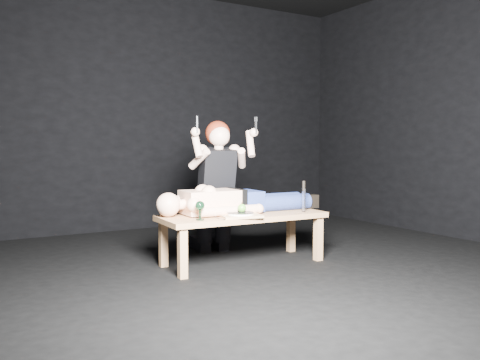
% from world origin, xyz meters
% --- Properties ---
extents(ground, '(5.00, 5.00, 0.00)m').
position_xyz_m(ground, '(0.00, 0.00, 0.00)').
color(ground, black).
rests_on(ground, ground).
extents(back_wall, '(5.00, 0.00, 5.00)m').
position_xyz_m(back_wall, '(0.00, 2.50, 1.50)').
color(back_wall, black).
rests_on(back_wall, ground).
extents(table, '(1.51, 0.62, 0.45)m').
position_xyz_m(table, '(-0.25, 0.20, 0.23)').
color(table, '#A8734D').
rests_on(table, ground).
extents(lying_man, '(1.50, 0.51, 0.26)m').
position_xyz_m(lying_man, '(-0.21, 0.32, 0.58)').
color(lying_man, beige).
rests_on(lying_man, table).
extents(kneeling_woman, '(0.81, 0.88, 1.33)m').
position_xyz_m(kneeling_woman, '(-0.25, 0.76, 0.67)').
color(kneeling_woman, black).
rests_on(kneeling_woman, ground).
extents(serving_tray, '(0.38, 0.31, 0.02)m').
position_xyz_m(serving_tray, '(-0.38, 0.04, 0.46)').
color(serving_tray, tan).
rests_on(serving_tray, table).
extents(plate, '(0.27, 0.27, 0.02)m').
position_xyz_m(plate, '(-0.38, 0.04, 0.48)').
color(plate, white).
rests_on(plate, serving_tray).
extents(apple, '(0.07, 0.07, 0.07)m').
position_xyz_m(apple, '(-0.36, 0.05, 0.52)').
color(apple, '#419429').
rests_on(apple, plate).
extents(goblet, '(0.08, 0.08, 0.16)m').
position_xyz_m(goblet, '(-0.75, 0.05, 0.53)').
color(goblet, black).
rests_on(goblet, table).
extents(fork_flat, '(0.01, 0.16, 0.01)m').
position_xyz_m(fork_flat, '(-0.58, 0.03, 0.45)').
color(fork_flat, '#B2B2B7').
rests_on(fork_flat, table).
extents(knife_flat, '(0.09, 0.15, 0.01)m').
position_xyz_m(knife_flat, '(-0.24, 0.04, 0.45)').
color(knife_flat, '#B2B2B7').
rests_on(knife_flat, table).
extents(spoon_flat, '(0.13, 0.11, 0.01)m').
position_xyz_m(spoon_flat, '(-0.28, 0.10, 0.45)').
color(spoon_flat, '#B2B2B7').
rests_on(spoon_flat, table).
extents(carving_knife, '(0.04, 0.04, 0.29)m').
position_xyz_m(carving_knife, '(0.28, 0.01, 0.59)').
color(carving_knife, '#B2B2B7').
rests_on(carving_knife, table).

